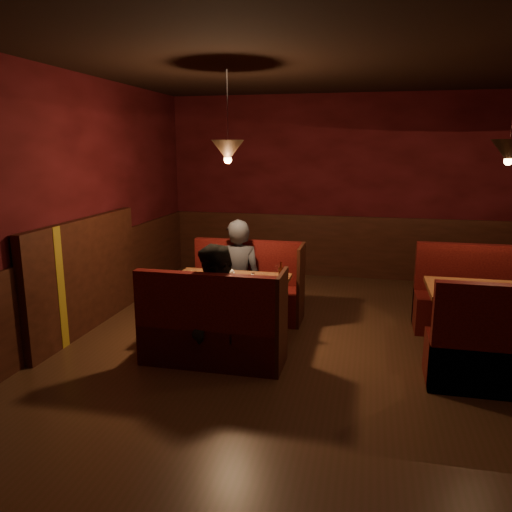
% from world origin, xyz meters
% --- Properties ---
extents(room, '(6.02, 7.02, 2.92)m').
position_xyz_m(room, '(-0.28, 0.05, 1.05)').
color(room, '#4D311C').
rests_on(room, ground).
extents(main_table, '(1.27, 0.77, 0.89)m').
position_xyz_m(main_table, '(-1.22, 0.50, 0.53)').
color(main_table, brown).
rests_on(main_table, ground).
extents(main_bench_far, '(1.40, 0.50, 0.95)m').
position_xyz_m(main_bench_far, '(-1.20, 1.22, 0.30)').
color(main_bench_far, '#340608').
rests_on(main_bench_far, ground).
extents(main_bench_near, '(1.40, 0.50, 0.95)m').
position_xyz_m(main_bench_near, '(-1.20, -0.23, 0.30)').
color(main_bench_near, '#340608').
rests_on(main_bench_near, ground).
extents(second_table, '(1.26, 0.81, 0.71)m').
position_xyz_m(second_table, '(1.47, 0.57, 0.53)').
color(second_table, brown).
rests_on(second_table, ground).
extents(second_bench_far, '(1.40, 0.52, 1.00)m').
position_xyz_m(second_bench_far, '(1.50, 1.33, 0.32)').
color(second_bench_far, '#340608').
rests_on(second_bench_far, ground).
extents(diner_a, '(0.63, 0.46, 1.59)m').
position_xyz_m(diner_a, '(-1.31, 1.16, 0.80)').
color(diner_a, '#2E3037').
rests_on(diner_a, ground).
extents(diner_b, '(0.81, 0.67, 1.54)m').
position_xyz_m(diner_b, '(-1.13, -0.21, 0.77)').
color(diner_b, black).
rests_on(diner_b, ground).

